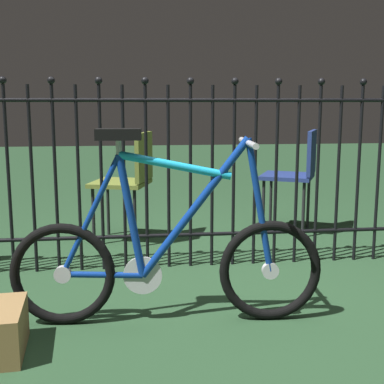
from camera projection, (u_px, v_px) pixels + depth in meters
name	position (u px, v px, depth m)	size (l,w,h in m)	color
ground_plane	(227.00, 302.00, 2.67)	(20.00, 20.00, 0.00)	#234227
iron_fence	(201.00, 169.00, 3.17)	(4.09, 0.07, 1.24)	black
bicycle	(167.00, 258.00, 2.39)	(1.44, 0.40, 0.91)	black
chair_olive	(130.00, 176.00, 3.77)	(0.49, 0.49, 0.81)	black
chair_navy	(297.00, 170.00, 4.04)	(0.51, 0.51, 0.81)	black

